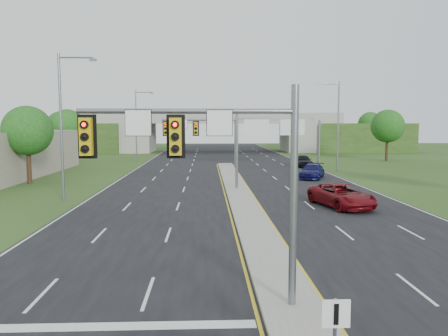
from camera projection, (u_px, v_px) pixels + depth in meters
name	position (u px, v px, depth m)	size (l,w,h in m)	color
ground	(292.00, 309.00, 13.75)	(240.00, 240.00, 0.00)	#2A4217
road	(230.00, 177.00, 48.54)	(24.00, 160.00, 0.02)	black
median	(238.00, 193.00, 36.60)	(2.00, 54.00, 0.16)	gray
lane_markings	(228.00, 184.00, 42.46)	(23.72, 160.00, 0.01)	gold
signal_mast_near	(220.00, 160.00, 13.11)	(6.62, 0.60, 7.00)	slate
signal_mast_far	(211.00, 137.00, 37.96)	(6.62, 0.60, 7.00)	slate
keep_right_sign	(335.00, 331.00, 9.09)	(0.60, 0.13, 2.20)	slate
sign_gantry	(276.00, 129.00, 58.15)	(11.58, 0.44, 6.67)	slate
overpass	(219.00, 135.00, 92.92)	(80.00, 14.00, 8.10)	gray
lightpole_l_mid	(64.00, 120.00, 32.48)	(2.85, 0.25, 11.00)	slate
lightpole_l_far	(137.00, 122.00, 67.28)	(2.85, 0.25, 11.00)	slate
lightpole_r_far	(337.00, 122.00, 53.44)	(2.85, 0.25, 11.00)	slate
tree_l_near	(28.00, 131.00, 42.25)	(4.80, 4.80, 7.60)	#382316
tree_l_mid	(67.00, 126.00, 66.91)	(5.20, 5.20, 8.12)	#382316
tree_r_mid	(388.00, 126.00, 68.92)	(5.20, 5.20, 8.12)	#382316
tree_back_a	(60.00, 124.00, 105.09)	(6.00, 6.00, 8.85)	#382316
tree_back_b	(118.00, 125.00, 105.68)	(5.60, 5.60, 8.32)	#382316
tree_back_c	(314.00, 125.00, 107.61)	(5.60, 5.60, 8.32)	#382316
tree_back_d	(370.00, 124.00, 108.14)	(6.00, 6.00, 8.85)	#382316
car_far_a	(342.00, 195.00, 30.61)	(2.70, 5.85, 1.63)	maroon
car_far_b	(312.00, 171.00, 46.87)	(2.14, 5.26, 1.53)	#0A0B41
car_far_c	(303.00, 161.00, 59.60)	(1.97, 4.90, 1.67)	black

